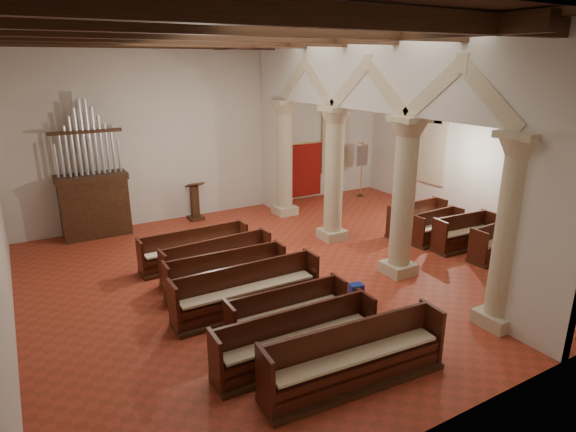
{
  "coord_description": "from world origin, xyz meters",
  "views": [
    {
      "loc": [
        -6.51,
        -10.05,
        5.3
      ],
      "look_at": [
        -0.38,
        0.5,
        1.37
      ],
      "focal_mm": 30.0,
      "sensor_mm": 36.0,
      "label": 1
    }
  ],
  "objects_px": {
    "pipe_organ": "(93,194)",
    "lectern": "(195,204)",
    "processional_banner": "(361,178)",
    "nave_pew_0": "(355,366)",
    "aisle_pew_0": "(498,247)"
  },
  "relations": [
    {
      "from": "lectern",
      "to": "processional_banner",
      "type": "relative_size",
      "value": 0.61
    },
    {
      "from": "aisle_pew_0",
      "to": "pipe_organ",
      "type": "bearing_deg",
      "value": 138.52
    },
    {
      "from": "pipe_organ",
      "to": "nave_pew_0",
      "type": "xyz_separation_m",
      "value": [
        2.5,
        -10.06,
        -1.01
      ]
    },
    {
      "from": "lectern",
      "to": "pipe_organ",
      "type": "bearing_deg",
      "value": 176.9
    },
    {
      "from": "lectern",
      "to": "aisle_pew_0",
      "type": "xyz_separation_m",
      "value": [
        6.17,
        -7.63,
        -0.23
      ]
    },
    {
      "from": "lectern",
      "to": "processional_banner",
      "type": "height_order",
      "value": "processional_banner"
    },
    {
      "from": "processional_banner",
      "to": "nave_pew_0",
      "type": "distance_m",
      "value": 12.29
    },
    {
      "from": "processional_banner",
      "to": "nave_pew_0",
      "type": "bearing_deg",
      "value": -127.37
    },
    {
      "from": "processional_banner",
      "to": "aisle_pew_0",
      "type": "relative_size",
      "value": 1.15
    },
    {
      "from": "lectern",
      "to": "nave_pew_0",
      "type": "height_order",
      "value": "lectern"
    },
    {
      "from": "lectern",
      "to": "nave_pew_0",
      "type": "xyz_separation_m",
      "value": [
        -0.77,
        -10.05,
        -0.21
      ]
    },
    {
      "from": "processional_banner",
      "to": "aisle_pew_0",
      "type": "xyz_separation_m",
      "value": [
        -0.76,
        -7.15,
        -0.45
      ]
    },
    {
      "from": "pipe_organ",
      "to": "lectern",
      "type": "distance_m",
      "value": 3.36
    },
    {
      "from": "processional_banner",
      "to": "nave_pew_0",
      "type": "relative_size",
      "value": 0.66
    },
    {
      "from": "pipe_organ",
      "to": "aisle_pew_0",
      "type": "height_order",
      "value": "pipe_organ"
    }
  ]
}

